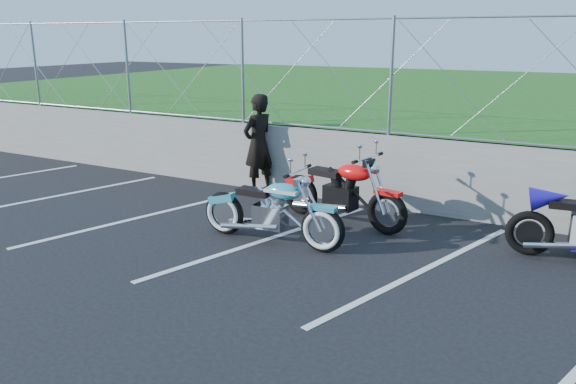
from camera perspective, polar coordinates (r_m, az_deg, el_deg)
The scene contains 8 objects.
ground at distance 7.74m, azimuth -5.90°, elevation -7.10°, with size 90.00×90.00×0.00m, color black.
retaining_wall at distance 10.48m, azimuth 4.80°, elevation 2.73°, with size 30.00×0.22×1.30m, color slate.
grass_field at distance 19.93m, azimuth 16.60°, elevation 8.28°, with size 30.00×20.00×1.30m, color #1B5115.
chain_link_fence at distance 10.24m, azimuth 5.01°, elevation 11.77°, with size 28.00×0.03×2.00m.
parking_lines at distance 8.02m, azimuth 5.34°, elevation -6.23°, with size 18.29×4.31×0.01m.
cruiser_turquoise at distance 8.24m, azimuth -1.53°, elevation -2.15°, with size 2.34×0.74×1.16m.
naked_orange at distance 9.11m, azimuth 5.64°, elevation -0.22°, with size 2.35×0.80×1.18m.
person_standing at distance 10.82m, azimuth -3.04°, elevation 4.87°, with size 0.70×0.46×1.92m, color black.
Camera 1 is at (4.07, -5.87, 2.98)m, focal length 35.00 mm.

